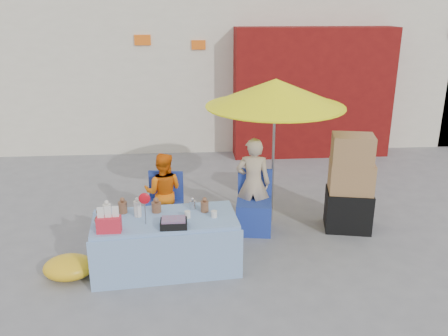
{
  "coord_description": "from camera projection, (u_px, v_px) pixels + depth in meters",
  "views": [
    {
      "loc": [
        -0.35,
        -5.24,
        3.05
      ],
      "look_at": [
        0.1,
        0.6,
        1.0
      ],
      "focal_mm": 38.0,
      "sensor_mm": 36.0,
      "label": 1
    }
  ],
  "objects": [
    {
      "name": "chair_right",
      "position": [
        254.0,
        214.0,
        6.63
      ],
      "size": [
        0.55,
        0.54,
        0.85
      ],
      "rotation": [
        0.0,
        0.0,
        -0.17
      ],
      "color": "#203795",
      "rests_on": "ground"
    },
    {
      "name": "tarp_bundle",
      "position": [
        69.0,
        267.0,
        5.52
      ],
      "size": [
        0.66,
        0.56,
        0.27
      ],
      "primitive_type": "ellipsoid",
      "rotation": [
        0.0,
        0.0,
        0.16
      ],
      "color": "yellow",
      "rests_on": "ground"
    },
    {
      "name": "vendor_orange",
      "position": [
        163.0,
        192.0,
        6.56
      ],
      "size": [
        0.61,
        0.51,
        1.13
      ],
      "primitive_type": "imported",
      "rotation": [
        0.0,
        0.0,
        2.97
      ],
      "color": "orange",
      "rests_on": "ground"
    },
    {
      "name": "ground",
      "position": [
        219.0,
        259.0,
        5.96
      ],
      "size": [
        80.0,
        80.0,
        0.0
      ],
      "primitive_type": "plane",
      "color": "slate",
      "rests_on": "ground"
    },
    {
      "name": "market_table",
      "position": [
        165.0,
        242.0,
        5.67
      ],
      "size": [
        1.79,
        0.96,
        1.04
      ],
      "rotation": [
        0.0,
        0.0,
        0.09
      ],
      "color": "#86ACD7",
      "rests_on": "ground"
    },
    {
      "name": "umbrella",
      "position": [
        275.0,
        93.0,
        6.38
      ],
      "size": [
        1.9,
        1.9,
        2.09
      ],
      "color": "gray",
      "rests_on": "ground"
    },
    {
      "name": "backdrop",
      "position": [
        219.0,
        0.0,
        12.04
      ],
      "size": [
        14.0,
        8.0,
        7.8
      ],
      "color": "silver",
      "rests_on": "ground"
    },
    {
      "name": "vendor_beige",
      "position": [
        253.0,
        183.0,
        6.62
      ],
      "size": [
        0.53,
        0.39,
        1.32
      ],
      "primitive_type": "imported",
      "rotation": [
        0.0,
        0.0,
        2.97
      ],
      "color": "tan",
      "rests_on": "ground"
    },
    {
      "name": "box_stack",
      "position": [
        350.0,
        186.0,
        6.57
      ],
      "size": [
        0.71,
        0.63,
        1.38
      ],
      "rotation": [
        0.0,
        0.0,
        -0.21
      ],
      "color": "black",
      "rests_on": "ground"
    },
    {
      "name": "chair_left",
      "position": [
        164.0,
        217.0,
        6.54
      ],
      "size": [
        0.55,
        0.54,
        0.85
      ],
      "rotation": [
        0.0,
        0.0,
        -0.17
      ],
      "color": "#203795",
      "rests_on": "ground"
    }
  ]
}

